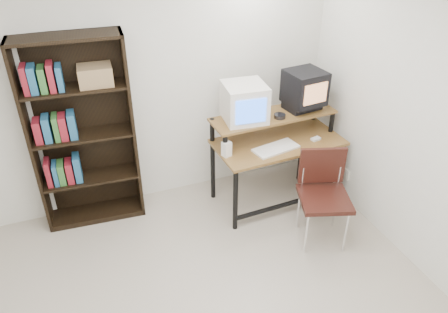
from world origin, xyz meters
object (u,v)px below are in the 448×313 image
object	(u,v)px
crt_tv	(305,87)
pc_tower	(315,172)
school_chair	(323,187)
bookshelf	(82,132)
crt_monitor	(244,103)
computer_desk	(277,143)

from	to	relation	value
crt_tv	pc_tower	bearing A→B (deg)	-44.20
crt_tv	school_chair	size ratio (longest dim) A/B	0.44
pc_tower	bookshelf	size ratio (longest dim) A/B	0.23
school_chair	bookshelf	world-z (taller)	bookshelf
crt_monitor	bookshelf	world-z (taller)	bookshelf
crt_tv	crt_monitor	bearing A→B (deg)	173.83
pc_tower	bookshelf	bearing A→B (deg)	170.90
crt_tv	school_chair	distance (m)	1.09
school_chair	bookshelf	xyz separation A→B (m)	(-2.03, 1.14, 0.41)
computer_desk	pc_tower	distance (m)	0.71
computer_desk	crt_monitor	size ratio (longest dim) A/B	3.00
crt_monitor	school_chair	bearing A→B (deg)	-55.65
crt_tv	school_chair	xyz separation A→B (m)	(-0.22, -0.85, -0.65)
crt_tv	bookshelf	distance (m)	2.28
crt_monitor	bookshelf	distance (m)	1.61
crt_monitor	school_chair	size ratio (longest dim) A/B	0.49
bookshelf	crt_tv	bearing A→B (deg)	-3.46
crt_monitor	pc_tower	distance (m)	1.29
crt_monitor	crt_tv	xyz separation A→B (m)	(0.68, 0.00, 0.06)
crt_tv	pc_tower	size ratio (longest dim) A/B	0.91
computer_desk	pc_tower	size ratio (longest dim) A/B	3.03
pc_tower	bookshelf	world-z (taller)	bookshelf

